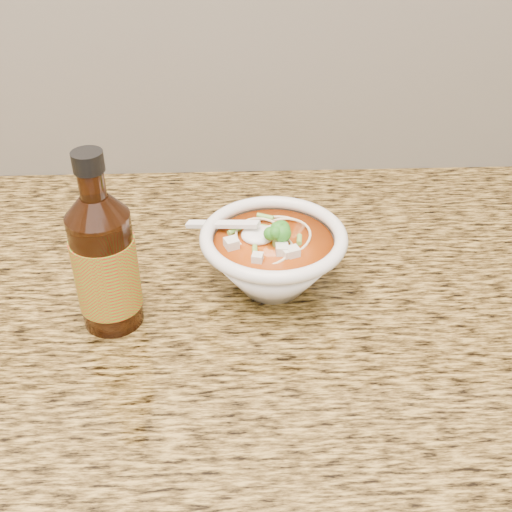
{
  "coord_description": "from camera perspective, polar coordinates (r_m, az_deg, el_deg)",
  "views": [
    {
      "loc": [
        0.22,
        1.09,
        1.37
      ],
      "look_at": [
        0.24,
        1.69,
        0.94
      ],
      "focal_mm": 45.0,
      "sensor_mm": 36.0,
      "label": 1
    }
  ],
  "objects": [
    {
      "name": "counter_slab",
      "position": [
        0.8,
        -17.67,
        -4.77
      ],
      "size": [
        4.0,
        0.68,
        0.04
      ],
      "primitive_type": "cube",
      "color": "olive",
      "rests_on": "cabinet"
    },
    {
      "name": "soup_bowl",
      "position": [
        0.74,
        1.54,
        -0.2
      ],
      "size": [
        0.19,
        0.17,
        0.09
      ],
      "rotation": [
        0.0,
        0.0,
        -0.22
      ],
      "color": "white",
      "rests_on": "counter_slab"
    },
    {
      "name": "hot_sauce_bottle",
      "position": [
        0.69,
        -13.27,
        -0.6
      ],
      "size": [
        0.09,
        0.09,
        0.21
      ],
      "rotation": [
        0.0,
        0.0,
        -0.41
      ],
      "color": "#321406",
      "rests_on": "counter_slab"
    }
  ]
}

